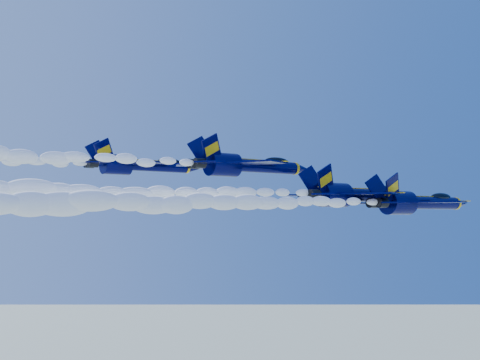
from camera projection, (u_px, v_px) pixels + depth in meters
jet_lead at (417, 202)px, 76.28m from camera, size 19.09×15.66×7.09m
smoke_trail_jet_lead at (184, 203)px, 55.80m from camera, size 52.67×2.43×2.19m
jet_second at (355, 194)px, 75.17m from camera, size 19.23×15.78×7.15m
smoke_trail_jet_second at (93, 192)px, 54.65m from camera, size 52.67×2.45×2.21m
jet_third at (247, 165)px, 75.34m from camera, size 18.78×15.41×6.98m
jet_fourth at (140, 165)px, 79.02m from camera, size 16.91×13.87×6.28m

